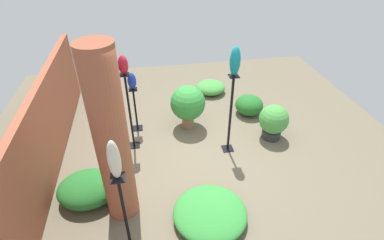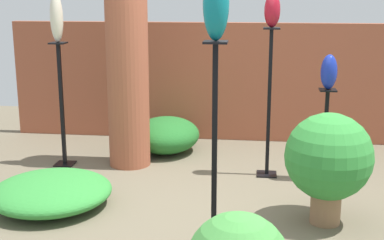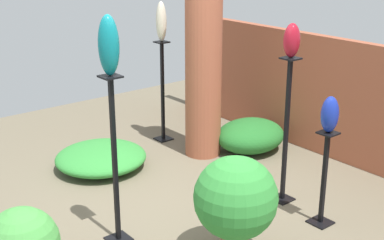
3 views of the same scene
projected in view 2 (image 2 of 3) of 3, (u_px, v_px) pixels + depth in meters
name	position (u px, v px, depth m)	size (l,w,h in m)	color
ground_plane	(217.00, 218.00, 4.44)	(8.00, 8.00, 0.00)	#6B604C
brick_wall_back	(233.00, 82.00, 6.64)	(5.60, 0.12, 1.46)	#9E5138
brick_pillar	(127.00, 46.00, 5.51)	(0.44, 0.44, 2.56)	#9E5138
pedestal_ruby	(269.00, 109.00, 5.31)	(0.20, 0.20, 1.49)	black
pedestal_teal	(214.00, 159.00, 3.69)	(0.20, 0.20, 1.51)	black
pedestal_cobalt	(325.00, 140.00, 5.23)	(0.20, 0.20, 0.92)	black
pedestal_ivory	(62.00, 110.00, 5.65)	(0.20, 0.20, 1.32)	black
art_vase_ruby	(272.00, 10.00, 5.08)	(0.15, 0.16, 0.32)	maroon
art_vase_teal	(216.00, 3.00, 3.44)	(0.17, 0.17, 0.49)	#0F727A
art_vase_cobalt	(329.00, 72.00, 5.07)	(0.16, 0.16, 0.33)	#192D9E
art_vase_ivory	(57.00, 18.00, 5.43)	(0.13, 0.13, 0.50)	beige
potted_plant_front_left	(329.00, 159.00, 4.22)	(0.70, 0.70, 0.91)	#936B4C
foliage_bed_west	(51.00, 192.00, 4.66)	(1.05, 1.06, 0.26)	#338C38
foliage_bed_rear	(166.00, 135.00, 6.23)	(0.78, 0.91, 0.40)	#236B28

